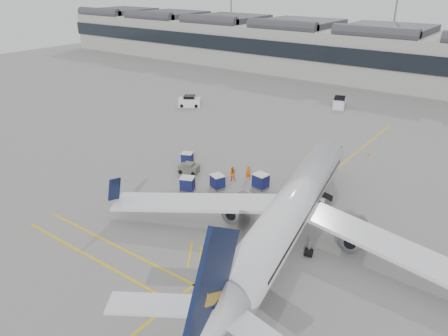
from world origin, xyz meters
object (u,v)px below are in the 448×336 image
Objects in this scene: belt_loader at (307,194)px; ramp_agent_b at (232,174)px; airliner_main at (290,211)px; ramp_agent_a at (248,173)px; pushback_tug at (189,168)px; baggage_cart_a at (187,184)px.

belt_loader is 9.45m from ramp_agent_b.
airliner_main is 13.53m from ramp_agent_a.
baggage_cart_a is at bearing -68.06° from pushback_tug.
pushback_tug is (-3.14, 3.90, -0.33)m from baggage_cart_a.
airliner_main is 13.97m from ramp_agent_b.
ramp_agent_a is 1.96m from ramp_agent_b.
pushback_tug is at bearing 171.06° from belt_loader.
baggage_cart_a is at bearing -145.85° from ramp_agent_a.
ramp_agent_b is (-9.40, -0.98, 0.33)m from belt_loader.
pushback_tug is at bearing -22.33° from ramp_agent_b.
belt_loader is at bearing 4.69° from baggage_cart_a.
belt_loader is at bearing 149.61° from ramp_agent_b.
belt_loader is at bearing -7.91° from pushback_tug.
ramp_agent_a reaches higher than pushback_tug.
baggage_cart_a is 1.14× the size of ramp_agent_a.
ramp_agent_a is (-7.91, 0.29, 0.33)m from belt_loader.
ramp_agent_b is at bearing -164.26° from ramp_agent_a.
belt_loader is 2.71× the size of ramp_agent_a.
baggage_cart_a is at bearing 160.53° from airliner_main.
ramp_agent_b is (-11.68, 7.37, -2.12)m from airliner_main.
belt_loader reaches higher than ramp_agent_b.
pushback_tug is at bearing 149.81° from airliner_main.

